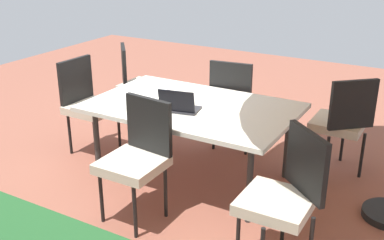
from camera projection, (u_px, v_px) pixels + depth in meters
name	position (u px, v px, depth m)	size (l,w,h in m)	color
ground_plane	(192.00, 177.00, 4.53)	(10.00, 10.00, 0.02)	#935442
dining_table	(192.00, 110.00, 4.28)	(1.84, 1.17, 0.72)	silver
chair_east	(88.00, 101.00, 4.88)	(0.47, 0.46, 0.98)	beige
chair_southwest	(342.00, 120.00, 4.39)	(0.59, 0.59, 0.98)	beige
chair_southeast	(138.00, 82.00, 5.51)	(0.59, 0.58, 0.98)	beige
chair_northwest	(285.00, 193.00, 3.15)	(0.58, 0.59, 0.98)	beige
chair_south	(234.00, 99.00, 4.95)	(0.48, 0.49, 0.98)	beige
chair_north	(137.00, 155.00, 3.70)	(0.47, 0.48, 0.98)	beige
laptop	(179.00, 106.00, 4.10)	(0.36, 0.30, 0.21)	#2D2D33
cup	(165.00, 93.00, 4.45)	(0.08, 0.08, 0.09)	white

